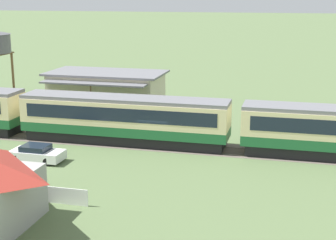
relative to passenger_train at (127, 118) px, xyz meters
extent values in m
plane|color=#566B42|center=(2.68, -0.52, -2.22)|extent=(600.00, 600.00, 0.00)
cylinder|color=black|center=(12.79, -0.72, -1.77)|extent=(0.90, 0.18, 0.90)
cylinder|color=black|center=(12.79, 0.72, -1.77)|extent=(0.90, 0.18, 0.90)
cube|color=#1E6033|center=(-0.26, 0.00, -0.92)|extent=(17.83, 3.15, 0.80)
cube|color=beige|center=(-0.26, 0.00, 0.48)|extent=(17.83, 3.15, 2.01)
cube|color=#192330|center=(-0.26, 0.00, 0.58)|extent=(16.41, 3.19, 1.12)
cube|color=slate|center=(-0.26, 0.00, 1.63)|extent=(17.83, 2.96, 0.30)
cube|color=black|center=(-0.26, 0.00, -1.76)|extent=(17.12, 2.71, 0.88)
cylinder|color=black|center=(5.63, -0.72, -1.77)|extent=(0.90, 0.18, 0.90)
cylinder|color=black|center=(5.63, 0.72, -1.77)|extent=(0.90, 0.18, 0.90)
cylinder|color=black|center=(-6.14, -0.72, -1.77)|extent=(0.90, 0.18, 0.90)
cylinder|color=black|center=(-6.14, 0.72, -1.77)|extent=(0.90, 0.18, 0.90)
cube|color=#665B51|center=(5.33, 0.00, -2.22)|extent=(121.83, 3.60, 0.01)
cube|color=#4C4238|center=(5.33, -0.72, -2.20)|extent=(121.83, 0.12, 0.04)
cube|color=#4C4238|center=(5.33, 0.72, -2.20)|extent=(121.83, 0.12, 0.04)
cube|color=beige|center=(-5.26, 9.08, -0.02)|extent=(11.05, 5.72, 4.41)
cube|color=slate|center=(-5.26, 9.08, 2.29)|extent=(11.93, 6.18, 0.20)
cube|color=slate|center=(-5.26, 5.42, 1.79)|extent=(10.61, 1.60, 0.16)
cylinder|color=brown|center=(-5.26, 4.82, -0.26)|extent=(0.14, 0.14, 3.93)
cylinder|color=brown|center=(-19.22, 14.42, 0.55)|extent=(0.28, 0.28, 5.55)
cube|color=white|center=(-5.07, -6.36, -1.71)|extent=(4.06, 1.94, 0.69)
cube|color=#192330|center=(-5.19, -6.36, -1.16)|extent=(2.05, 1.64, 0.41)
cylinder|color=black|center=(-3.84, -7.21, -1.91)|extent=(0.62, 0.20, 0.62)
cylinder|color=black|center=(-3.80, -5.55, -1.91)|extent=(0.62, 0.20, 0.62)
cylinder|color=black|center=(-6.33, -7.16, -1.91)|extent=(0.62, 0.20, 0.62)
cylinder|color=black|center=(-6.30, -5.50, -1.91)|extent=(0.62, 0.20, 0.62)
camera|label=1|loc=(13.75, -40.09, 10.28)|focal=55.00mm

